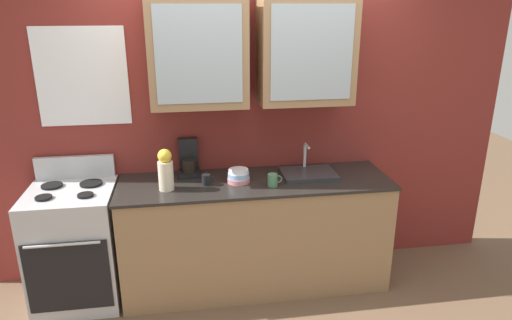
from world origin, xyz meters
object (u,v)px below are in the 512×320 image
object	(u,v)px
stove_range	(76,245)
coffee_maker	(189,161)
sink_faucet	(308,173)
bowl_stack	(238,176)
cup_near_bowls	(207,180)
cup_near_sink	(273,180)
vase	(166,170)

from	to	relation	value
stove_range	coffee_maker	distance (m)	1.08
sink_faucet	stove_range	bearing A→B (deg)	-178.35
bowl_stack	cup_near_bowls	bearing A→B (deg)	-174.71
coffee_maker	bowl_stack	bearing A→B (deg)	-33.10
sink_faucet	bowl_stack	world-z (taller)	sink_faucet
cup_near_sink	sink_faucet	bearing A→B (deg)	28.75
cup_near_sink	cup_near_bowls	xyz separation A→B (m)	(-0.50, 0.10, -0.01)
bowl_stack	vase	world-z (taller)	vase
sink_faucet	coffee_maker	distance (m)	0.97
cup_near_sink	cup_near_bowls	bearing A→B (deg)	168.96
bowl_stack	cup_near_sink	size ratio (longest dim) A/B	1.58
sink_faucet	vase	bearing A→B (deg)	-173.53
stove_range	cup_near_sink	distance (m)	1.60
bowl_stack	coffee_maker	xyz separation A→B (m)	(-0.38, 0.24, 0.06)
bowl_stack	coffee_maker	bearing A→B (deg)	146.90
cup_near_bowls	coffee_maker	distance (m)	0.30
bowl_stack	cup_near_bowls	world-z (taller)	bowl_stack
bowl_stack	cup_near_bowls	distance (m)	0.25
cup_near_sink	cup_near_bowls	size ratio (longest dim) A/B	1.11
cup_near_bowls	coffee_maker	world-z (taller)	coffee_maker
sink_faucet	vase	xyz separation A→B (m)	(-1.12, -0.13, 0.13)
sink_faucet	cup_near_bowls	world-z (taller)	sink_faucet
stove_range	sink_faucet	distance (m)	1.90
stove_range	cup_near_bowls	bearing A→B (deg)	-1.60
bowl_stack	cup_near_sink	world-z (taller)	bowl_stack
stove_range	cup_near_bowls	world-z (taller)	stove_range
cup_near_bowls	coffee_maker	xyz separation A→B (m)	(-0.13, 0.27, 0.07)
sink_faucet	vase	size ratio (longest dim) A/B	1.37
stove_range	bowl_stack	size ratio (longest dim) A/B	6.23
sink_faucet	cup_near_bowls	size ratio (longest dim) A/B	4.29
coffee_maker	vase	bearing A→B (deg)	-118.80
vase	cup_near_bowls	xyz separation A→B (m)	(0.30, 0.05, -0.11)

